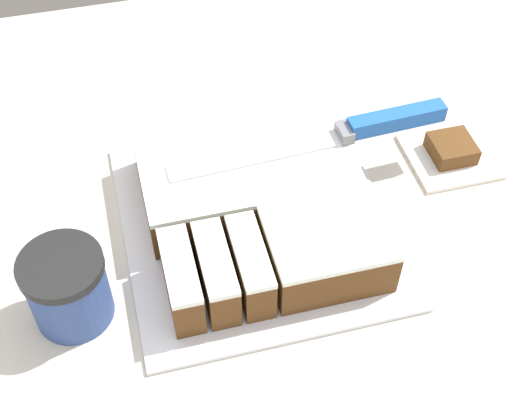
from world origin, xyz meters
The scene contains 7 objects.
countertop centered at (0.00, 0.00, 0.46)m, with size 1.40×1.10×0.91m.
cake_board centered at (-0.03, 0.02, 0.92)m, with size 0.32×0.34×0.01m.
cake centered at (-0.03, 0.02, 0.95)m, with size 0.26×0.28×0.06m.
knife centered at (0.12, 0.07, 0.99)m, with size 0.36×0.04×0.02m.
coffee_cup centered at (-0.26, -0.05, 0.96)m, with size 0.09×0.09×0.09m.
paper_napkin centered at (0.25, 0.07, 0.92)m, with size 0.11×0.11×0.01m.
brownie centered at (0.25, 0.07, 0.93)m, with size 0.06×0.06×0.02m.
Camera 1 is at (-0.17, -0.52, 1.59)m, focal length 50.00 mm.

